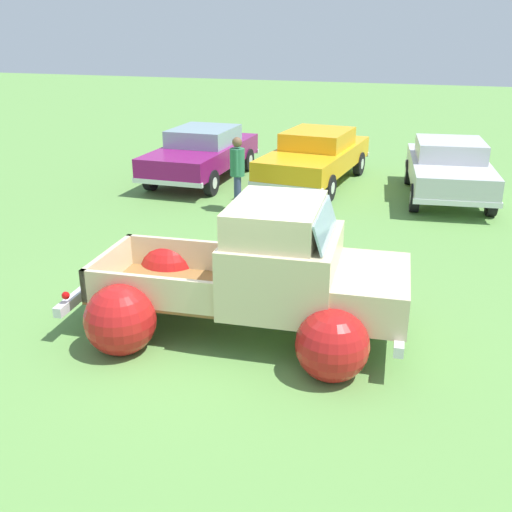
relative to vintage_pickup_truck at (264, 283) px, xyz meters
name	(u,v)px	position (x,y,z in m)	size (l,w,h in m)	color
ground_plane	(237,328)	(-0.39, -0.03, -0.76)	(80.00, 80.00, 0.00)	#609347
vintage_pickup_truck	(264,283)	(0.00, 0.00, 0.00)	(4.76, 3.07, 1.96)	black
show_car_0	(202,152)	(-4.34, 8.00, 0.03)	(1.94, 4.57, 1.43)	black
show_car_1	(316,155)	(-1.25, 8.58, 0.03)	(2.30, 4.85, 1.43)	black
show_car_2	(449,167)	(2.22, 8.16, 0.02)	(2.41, 4.39, 1.43)	black
spectator_0	(237,169)	(-2.38, 5.47, 0.23)	(0.41, 0.54, 1.72)	navy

